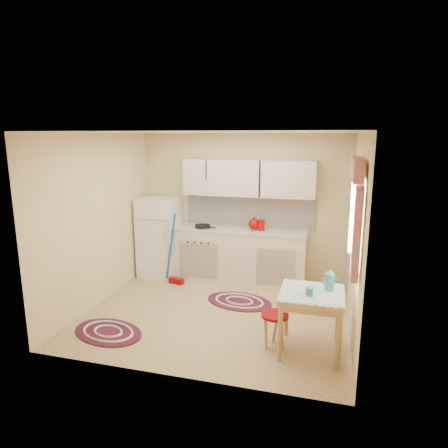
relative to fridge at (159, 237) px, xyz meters
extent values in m
plane|color=tan|center=(1.43, -1.25, -0.70)|extent=(3.60, 3.60, 0.00)
cube|color=silver|center=(1.43, -1.25, 1.80)|extent=(3.60, 3.20, 0.04)
cube|color=#D0BE8C|center=(1.43, 0.35, 0.55)|extent=(3.60, 0.04, 2.50)
cube|color=#D0BE8C|center=(1.43, -2.85, 0.55)|extent=(3.60, 0.04, 2.50)
cube|color=#D0BE8C|center=(-0.37, -1.25, 0.55)|extent=(0.04, 3.20, 2.50)
cube|color=#D0BE8C|center=(3.23, -1.25, 0.55)|extent=(0.04, 3.20, 2.50)
cube|color=white|center=(1.55, 0.34, 0.50)|extent=(2.25, 0.03, 0.55)
cube|color=beige|center=(1.55, 0.19, 1.07)|extent=(2.25, 0.33, 0.60)
cube|color=white|center=(3.21, -1.80, 0.85)|extent=(0.04, 0.85, 0.95)
cube|color=white|center=(0.00, 0.00, 0.00)|extent=(0.65, 0.60, 1.40)
cube|color=beige|center=(1.44, 0.05, -0.26)|extent=(2.25, 0.60, 0.88)
cube|color=#B0AFA7|center=(1.44, 0.05, 0.20)|extent=(2.27, 0.62, 0.04)
cylinder|color=black|center=(0.81, 0.00, 0.24)|extent=(0.33, 0.33, 0.05)
cylinder|color=#860404|center=(1.82, 0.05, 0.30)|extent=(0.11, 0.11, 0.16)
cube|color=tan|center=(2.76, -1.96, -0.34)|extent=(0.72, 0.72, 0.72)
cylinder|color=#860404|center=(2.35, -1.98, -0.49)|extent=(0.33, 0.33, 0.42)
cylinder|color=teal|center=(2.73, -2.06, 0.07)|extent=(0.12, 0.12, 0.10)
camera|label=1|loc=(2.92, -6.30, 1.76)|focal=32.00mm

